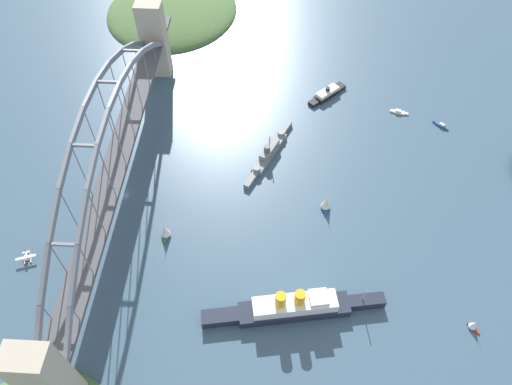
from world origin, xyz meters
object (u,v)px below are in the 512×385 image
Objects in this scene: harbor_ferry_steamer at (327,93)px; small_boat_1 at (165,231)px; harbor_arch_bridge at (114,162)px; seaplane_taxiing_near_bridge at (27,258)px; small_boat_3 at (326,203)px; small_boat_2 at (441,125)px; small_boat_4 at (399,112)px; naval_cruiser at (269,152)px; small_boat_0 at (474,325)px; ocean_liner at (294,307)px.

small_boat_1 is at bearing -37.35° from harbor_ferry_steamer.
seaplane_taxiing_near_bridge is (48.01, -44.03, -28.20)m from harbor_arch_bridge.
seaplane_taxiing_near_bridge is 171.94m from small_boat_3.
small_boat_1 is 1.12× the size of small_boat_2.
small_boat_2 is (-71.50, 203.74, -29.47)m from harbor_arch_bridge.
small_boat_3 is (101.72, -4.65, 2.45)m from harbor_ferry_steamer.
harbor_ferry_steamer is 159.32m from small_boat_1.
harbor_ferry_steamer is 52.28m from small_boat_4.
harbor_ferry_steamer is (-61.08, 40.08, -0.56)m from naval_cruiser.
small_boat_3 is at bearing 105.16° from small_boat_1.
small_boat_0 is at bearing 74.23° from small_boat_1.
harbor_arch_bridge is 48.19m from small_boat_1.
harbor_ferry_steamer is at bearing -107.13° from small_boat_4.
small_boat_3 is (40.64, 35.43, 1.89)m from naval_cruiser.
small_boat_2 is (-33.89, 117.27, -2.04)m from naval_cruiser.
harbor_arch_bridge is 27.76× the size of small_boat_1.
harbor_ferry_steamer is at bearing -158.85° from small_boat_0.
naval_cruiser is at bearing -171.25° from ocean_liner.
ocean_liner is at bearing -15.50° from small_boat_3.
harbor_ferry_steamer is 185.30m from small_boat_0.
seaplane_taxiing_near_bridge is (-22.66, -147.18, -3.42)m from ocean_liner.
small_boat_3 is (-44.98, 165.94, 2.67)m from seaplane_taxiing_near_bridge.
small_boat_1 reaches higher than small_boat_2.
naval_cruiser is 86.61m from small_boat_1.
small_boat_3 reaches higher than harbor_ferry_steamer.
harbor_ferry_steamer is 2.25× the size of small_boat_4.
naval_cruiser is at bearing 113.51° from harbor_arch_bridge.
small_boat_0 is 0.72× the size of small_boat_2.
ocean_liner is 7.48× the size of small_boat_4.
naval_cruiser is 5.76× the size of small_boat_3.
harbor_arch_bridge is 98.21m from naval_cruiser.
seaplane_taxiing_near_bridge is 256.67m from small_boat_4.
small_boat_0 is at bearing 45.17° from small_boat_3.
small_boat_4 is at bearing 115.27° from harbor_arch_bridge.
harbor_arch_bridge reaches higher than small_boat_0.
seaplane_taxiing_near_bridge reaches higher than small_boat_2.
harbor_arch_bridge is 217.93m from small_boat_2.
small_boat_4 is at bearing 154.53° from ocean_liner.
naval_cruiser reaches higher than small_boat_1.
small_boat_4 is (15.39, 49.94, -1.52)m from harbor_ferry_steamer.
ocean_liner reaches higher than small_boat_4.
harbor_arch_bridge reaches higher than harbor_ferry_steamer.
ocean_liner is 171.00m from harbor_ferry_steamer.
ocean_liner is 1.56× the size of naval_cruiser.
small_boat_1 is (126.64, -96.64, 2.57)m from harbor_ferry_steamer.
naval_cruiser is 2.13× the size of harbor_ferry_steamer.
ocean_liner is 8.79× the size of seaplane_taxiing_near_bridge.
harbor_ferry_steamer is (-98.69, 126.55, -27.98)m from harbor_arch_bridge.
ocean_liner reaches higher than small_boat_2.
naval_cruiser is 5.62× the size of seaplane_taxiing_near_bridge.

